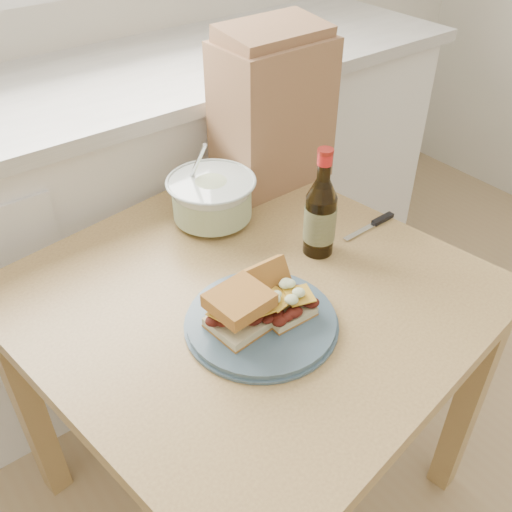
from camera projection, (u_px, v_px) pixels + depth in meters
cabinet_run at (104, 225)px, 1.84m from camera, size 2.50×0.64×0.94m
dining_table at (249, 325)px, 1.26m from camera, size 1.00×1.00×0.73m
plate at (261, 321)px, 1.11m from camera, size 0.29×0.29×0.02m
sandwich_left at (240, 310)px, 1.06m from camera, size 0.12×0.11×0.08m
sandwich_right at (280, 296)px, 1.11m from camera, size 0.10×0.13×0.08m
coleslaw_bowl at (212, 200)px, 1.37m from camera, size 0.22×0.22×0.21m
beer_bottle at (320, 215)px, 1.25m from camera, size 0.07×0.07×0.26m
knife at (377, 222)px, 1.39m from camera, size 0.17×0.02×0.01m
paper_bag at (272, 113)px, 1.46m from camera, size 0.29×0.19×0.37m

